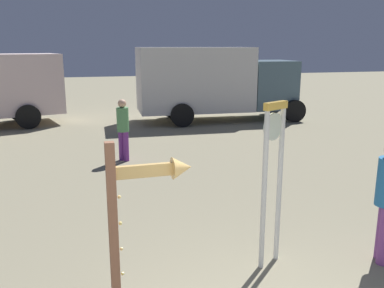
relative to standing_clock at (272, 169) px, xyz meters
name	(u,v)px	position (x,y,z in m)	size (l,w,h in m)	color
standing_clock	(272,169)	(0.00, 0.00, 0.00)	(0.42, 0.27, 2.32)	silver
arrow_sign	(142,202)	(-1.87, -0.62, -0.04)	(0.95, 0.26, 2.05)	#9E674B
person_distant	(123,127)	(-1.41, 5.97, -0.47)	(0.32, 0.32, 1.66)	#76318E
box_truck_far	(213,81)	(2.81, 11.21, 0.22)	(6.71, 2.66, 2.97)	silver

